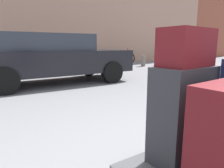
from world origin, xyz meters
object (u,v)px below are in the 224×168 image
(bicycle_leaning, at_px, (120,58))
(duffel_bag_maroon_topmost_pile, at_px, (187,48))
(suitcase_charcoal_stacked_top, at_px, (182,114))
(bollard_kerb_mid, at_px, (115,62))
(bollard_kerb_near, at_px, (90,64))
(bollard_corner, at_px, (159,60))
(bollard_kerb_far, at_px, (143,61))
(parked_car, at_px, (54,57))

(bicycle_leaning, bearing_deg, duffel_bag_maroon_topmost_pile, -123.05)
(suitcase_charcoal_stacked_top, relative_size, bollard_kerb_mid, 1.08)
(bollard_kerb_mid, bearing_deg, bollard_kerb_near, 180.00)
(duffel_bag_maroon_topmost_pile, bearing_deg, bicycle_leaning, 51.82)
(bollard_kerb_near, bearing_deg, bollard_corner, 0.00)
(bollard_kerb_far, bearing_deg, parked_car, -158.38)
(parked_car, xyz_separation_m, bollard_corner, (6.62, 2.15, -0.46))
(suitcase_charcoal_stacked_top, bearing_deg, duffel_bag_maroon_topmost_pile, 100.11)
(bollard_corner, bearing_deg, duffel_bag_maroon_topmost_pile, -135.50)
(suitcase_charcoal_stacked_top, bearing_deg, bollard_corner, 40.57)
(parked_car, relative_size, bollard_kerb_near, 7.34)
(suitcase_charcoal_stacked_top, distance_m, bollard_kerb_far, 9.42)
(bicycle_leaning, relative_size, bollard_kerb_mid, 2.79)
(bicycle_leaning, distance_m, bollard_kerb_near, 2.99)
(bollard_kerb_near, xyz_separation_m, bollard_kerb_mid, (1.39, 0.00, 0.00))
(suitcase_charcoal_stacked_top, xyz_separation_m, duffel_bag_maroon_topmost_pile, (-0.00, 0.00, 0.44))
(duffel_bag_maroon_topmost_pile, height_order, bollard_kerb_mid, duffel_bag_maroon_topmost_pile)
(parked_car, distance_m, bollard_kerb_mid, 4.25)
(suitcase_charcoal_stacked_top, relative_size, bicycle_leaning, 0.39)
(bollard_kerb_far, relative_size, bollard_corner, 1.00)
(suitcase_charcoal_stacked_top, height_order, bollard_kerb_mid, suitcase_charcoal_stacked_top)
(suitcase_charcoal_stacked_top, relative_size, duffel_bag_maroon_topmost_pile, 1.72)
(duffel_bag_maroon_topmost_pile, height_order, bollard_corner, duffel_bag_maroon_topmost_pile)
(duffel_bag_maroon_topmost_pile, bearing_deg, bollard_kerb_far, 44.53)
(bollard_corner, bearing_deg, bollard_kerb_far, 180.00)
(bollard_kerb_near, xyz_separation_m, bollard_kerb_far, (3.17, 0.00, 0.00))
(bollard_kerb_far, xyz_separation_m, bollard_corner, (1.21, 0.00, 0.00))
(duffel_bag_maroon_topmost_pile, distance_m, bollard_kerb_near, 7.79)
(bollard_corner, bearing_deg, bicycle_leaning, 141.41)
(bollard_kerb_mid, xyz_separation_m, bollard_kerb_far, (1.78, 0.00, 0.00))
(parked_car, bearing_deg, suitcase_charcoal_stacked_top, -97.65)
(suitcase_charcoal_stacked_top, xyz_separation_m, parked_car, (0.68, 5.03, 0.10))
(parked_car, bearing_deg, bollard_kerb_far, 21.62)
(suitcase_charcoal_stacked_top, bearing_deg, bicycle_leaning, 53.03)
(bollard_corner, bearing_deg, bollard_kerb_mid, 180.00)
(bicycle_leaning, bearing_deg, parked_car, -144.19)
(bollard_kerb_near, bearing_deg, parked_car, -136.29)
(suitcase_charcoal_stacked_top, height_order, bicycle_leaning, suitcase_charcoal_stacked_top)
(bollard_kerb_mid, distance_m, bollard_kerb_far, 1.78)
(duffel_bag_maroon_topmost_pile, xyz_separation_m, bollard_kerb_near, (2.92, 7.17, -0.80))
(duffel_bag_maroon_topmost_pile, xyz_separation_m, bollard_kerb_mid, (4.31, 7.17, -0.80))
(parked_car, bearing_deg, bollard_kerb_mid, 30.56)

